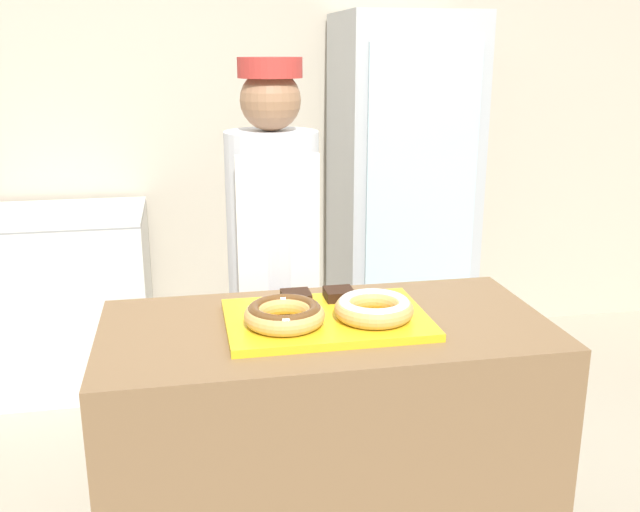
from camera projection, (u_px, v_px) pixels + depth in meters
The scene contains 10 objects.
wall_back at pixel (251, 115), 4.00m from camera, with size 8.00×0.06×2.70m.
display_counter at pixel (326, 459), 2.24m from camera, with size 1.33×0.66×0.92m.
serving_tray at pixel (326, 320), 2.11m from camera, with size 0.59×0.41×0.02m.
donut_chocolate_glaze at pixel (284, 314), 2.03m from camera, with size 0.23×0.23×0.06m.
donut_light_glaze at pixel (374, 307), 2.08m from camera, with size 0.23×0.23×0.06m.
brownie_back_left at pixel (296, 297), 2.22m from camera, with size 0.09×0.09×0.03m.
brownie_back_right at pixel (339, 294), 2.25m from camera, with size 0.09×0.09×0.03m.
baker_person at pixel (274, 270), 2.71m from camera, with size 0.34×0.34×1.68m.
beverage_fridge at pixel (400, 194), 3.88m from camera, with size 0.68×0.69×1.89m.
chest_freezer at pixel (41, 300), 3.67m from camera, with size 1.09×0.66×0.92m.
Camera 1 is at (-0.40, -1.94, 1.70)m, focal length 40.00 mm.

